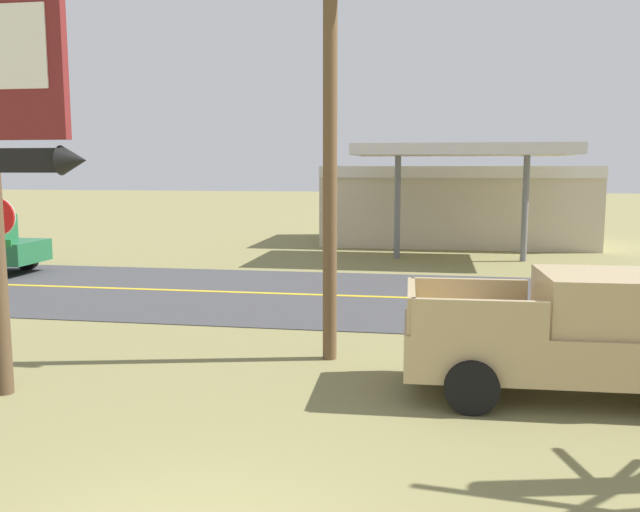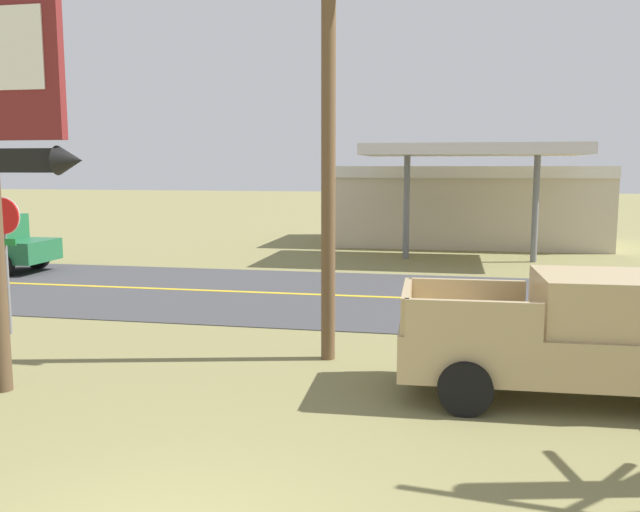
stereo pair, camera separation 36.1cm
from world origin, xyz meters
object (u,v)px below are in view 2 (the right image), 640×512
Objects in this scene: utility_pole at (328,120)px; pickup_tan_parked_on_lawn at (574,338)px; stop_sign at (4,241)px; gas_station at (467,202)px.

utility_pole is 5.55m from pickup_tan_parked_on_lawn.
stop_sign is 0.56× the size of pickup_tan_parked_on_lawn.
gas_station is (9.97, 19.23, -0.08)m from stop_sign.
utility_pole is 0.68× the size of gas_station.
utility_pole reaches higher than stop_sign.
pickup_tan_parked_on_lawn is (4.11, -1.40, -3.45)m from utility_pole.
pickup_tan_parked_on_lawn is at bearing -18.77° from utility_pole.
gas_station reaches higher than pickup_tan_parked_on_lawn.
pickup_tan_parked_on_lawn is (1.21, -21.13, -0.98)m from gas_station.
gas_station is (2.90, 19.74, -2.47)m from utility_pole.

